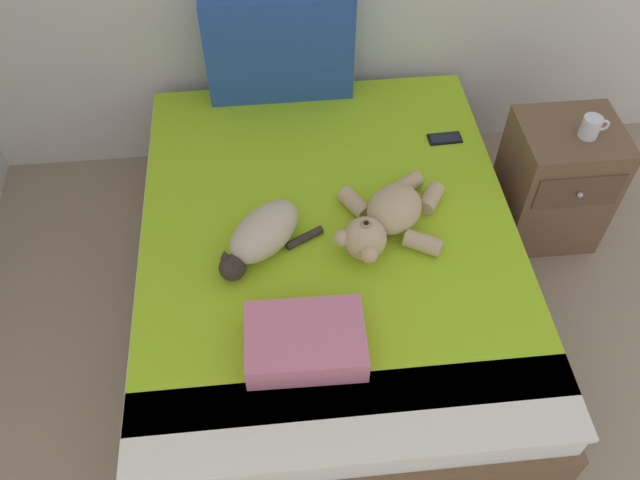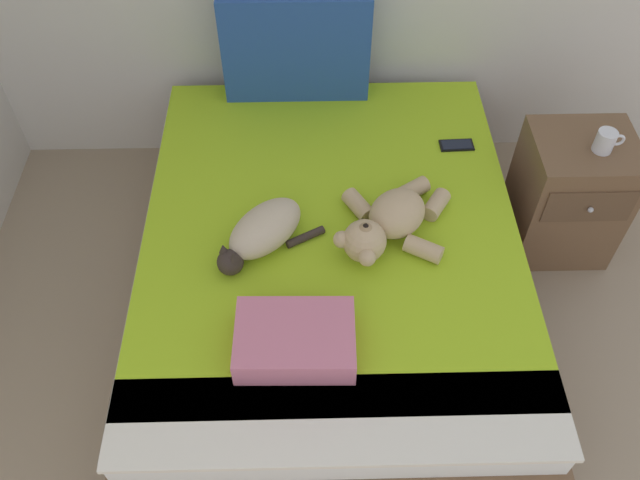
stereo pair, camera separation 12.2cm
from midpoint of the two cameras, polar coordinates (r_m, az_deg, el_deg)
name	(u,v)px [view 2 (the right image)]	position (r m, az deg, el deg)	size (l,w,h in m)	color
bed	(330,265)	(2.77, 2.17, -2.24)	(1.54, 1.92, 0.49)	brown
patterned_cushion	(296,46)	(3.06, -0.93, 16.53)	(0.66, 0.14, 0.51)	#264C99
cat	(262,232)	(2.48, -3.67, 0.68)	(0.41, 0.38, 0.15)	#C6B293
teddy_bear	(388,222)	(2.52, 7.32, 1.50)	(0.49, 0.49, 0.18)	tan
cell_phone	(457,145)	(2.99, 12.98, 8.03)	(0.15, 0.08, 0.01)	black
throw_pillow	(295,340)	(2.21, -0.60, -8.75)	(0.40, 0.28, 0.11)	#D1728C
nightstand	(567,195)	(3.17, 21.80, 3.60)	(0.44, 0.42, 0.62)	brown
mug	(606,141)	(2.94, 24.75, 7.80)	(0.12, 0.08, 0.09)	silver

